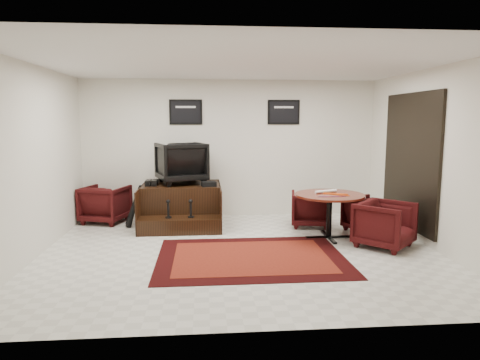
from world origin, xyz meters
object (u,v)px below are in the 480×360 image
(meeting_table, at_px, (330,199))
(shine_chair, at_px, (181,161))
(table_chair_window, at_px, (368,213))
(shine_podium, at_px, (182,206))
(table_chair_corner, at_px, (385,222))
(armchair_side, at_px, (105,202))
(table_chair_back, at_px, (311,207))

(meeting_table, bearing_deg, shine_chair, 151.92)
(shine_chair, bearing_deg, table_chair_window, 145.08)
(shine_podium, height_order, table_chair_corner, table_chair_corner)
(armchair_side, distance_m, table_chair_window, 4.98)
(armchair_side, distance_m, table_chair_back, 3.98)
(shine_chair, bearing_deg, armchair_side, -22.19)
(armchair_side, xyz_separation_m, table_chair_back, (3.93, -0.63, -0.04))
(shine_podium, relative_size, table_chair_back, 2.12)
(armchair_side, height_order, table_chair_window, armchair_side)
(meeting_table, xyz_separation_m, table_chair_corner, (0.72, -0.58, -0.27))
(shine_chair, height_order, armchair_side, shine_chair)
(armchair_side, height_order, meeting_table, armchair_side)
(shine_chair, xyz_separation_m, table_chair_back, (2.44, -0.52, -0.85))
(shine_podium, bearing_deg, meeting_table, -25.37)
(meeting_table, distance_m, table_chair_corner, 0.97)
(shine_podium, relative_size, table_chair_window, 2.21)
(armchair_side, xyz_separation_m, meeting_table, (4.04, -1.47, 0.27))
(meeting_table, height_order, table_chair_corner, table_chair_corner)
(shine_chair, xyz_separation_m, armchair_side, (-1.49, 0.11, -0.81))
(shine_podium, distance_m, shine_chair, 0.87)
(shine_podium, xyz_separation_m, table_chair_corner, (3.27, -1.79, 0.05))
(armchair_side, bearing_deg, table_chair_corner, 174.69)
(table_chair_back, distance_m, table_chair_corner, 1.65)
(shine_podium, distance_m, armchair_side, 1.52)
(shine_podium, xyz_separation_m, table_chair_back, (2.44, -0.37, 0.01))
(table_chair_window, bearing_deg, table_chair_back, 38.31)
(shine_podium, xyz_separation_m, armchair_side, (-1.49, 0.26, 0.05))
(shine_chair, distance_m, table_chair_corner, 3.89)
(table_chair_back, height_order, table_chair_window, table_chair_back)
(table_chair_window, height_order, table_chair_corner, table_chair_corner)
(shine_podium, bearing_deg, armchair_side, 170.12)
(table_chair_back, bearing_deg, meeting_table, 108.79)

